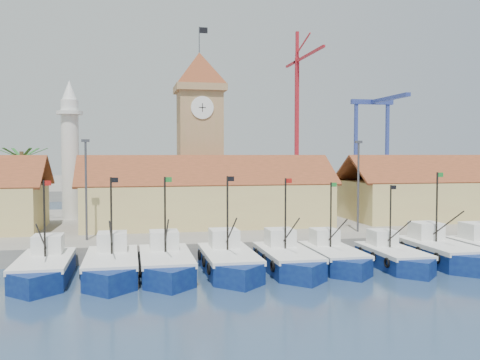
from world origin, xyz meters
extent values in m
plane|color=#1B354A|center=(0.00, 0.00, 0.00)|extent=(400.00, 400.00, 0.00)
cube|color=gray|center=(0.00, 24.00, 0.75)|extent=(140.00, 32.00, 1.50)
cube|color=gray|center=(0.00, 110.00, 1.00)|extent=(240.00, 80.00, 2.00)
cube|color=#0B1857|center=(-14.35, 3.39, 0.52)|extent=(3.64, 8.24, 1.87)
cube|color=#0B1857|center=(-14.35, -0.73, 0.52)|extent=(3.64, 3.64, 1.87)
cube|color=silver|center=(-14.35, 3.39, 1.46)|extent=(3.72, 8.47, 0.36)
cube|color=silver|center=(-14.35, 5.45, 2.29)|extent=(2.19, 2.29, 1.46)
cylinder|color=black|center=(-14.35, 3.91, 4.37)|extent=(0.15, 0.15, 5.83)
cube|color=#A5140F|center=(-14.09, 3.91, 7.08)|extent=(0.52, 0.02, 0.36)
cube|color=#0B1857|center=(-9.55, 3.19, 0.53)|extent=(3.74, 8.46, 1.92)
cube|color=#0B1857|center=(-9.55, -1.04, 0.53)|extent=(3.74, 3.74, 1.92)
cube|color=silver|center=(-9.55, 3.19, 1.50)|extent=(3.81, 8.70, 0.37)
cube|color=silver|center=(-9.55, 5.31, 2.35)|extent=(2.24, 2.35, 1.50)
cylinder|color=black|center=(-9.55, 3.73, 4.49)|extent=(0.15, 0.15, 5.98)
cube|color=black|center=(-9.28, 3.73, 7.27)|extent=(0.53, 0.02, 0.37)
cube|color=#0B1857|center=(-5.54, 3.18, 0.53)|extent=(3.73, 8.45, 1.92)
cube|color=#0B1857|center=(-5.54, -1.05, 0.53)|extent=(3.73, 3.73, 1.92)
cube|color=silver|center=(-5.54, 3.18, 1.49)|extent=(3.81, 8.69, 0.37)
cube|color=silver|center=(-5.54, 5.29, 2.35)|extent=(2.24, 2.35, 1.49)
cylinder|color=black|center=(-5.54, 3.71, 4.48)|extent=(0.15, 0.15, 5.98)
cube|color=#197226|center=(-5.27, 3.71, 7.26)|extent=(0.53, 0.02, 0.37)
cube|color=#0B1857|center=(-0.70, 3.04, 0.54)|extent=(3.75, 8.48, 1.93)
cube|color=#0B1857|center=(-0.70, -1.20, 0.54)|extent=(3.75, 3.75, 1.93)
cube|color=silver|center=(-0.70, 3.04, 1.50)|extent=(3.82, 8.71, 0.37)
cube|color=silver|center=(-0.70, 5.16, 2.35)|extent=(2.25, 2.35, 1.50)
cylinder|color=black|center=(-0.70, 3.58, 4.50)|extent=(0.15, 0.15, 5.99)
cube|color=black|center=(-0.43, 3.58, 7.28)|extent=(0.54, 0.02, 0.37)
cube|color=#0B1857|center=(4.00, 2.99, 0.52)|extent=(3.64, 8.25, 1.87)
cube|color=#0B1857|center=(4.00, -1.13, 0.52)|extent=(3.64, 3.64, 1.87)
cube|color=silver|center=(4.00, 2.99, 1.46)|extent=(3.72, 8.48, 0.36)
cube|color=silver|center=(4.00, 5.05, 2.29)|extent=(2.19, 2.29, 1.46)
cylinder|color=black|center=(4.00, 3.51, 4.37)|extent=(0.15, 0.15, 5.83)
cube|color=#A5140F|center=(4.26, 3.51, 7.08)|extent=(0.52, 0.02, 0.36)
cube|color=#0B1857|center=(8.02, 3.49, 0.49)|extent=(3.45, 7.80, 1.77)
cube|color=#0B1857|center=(8.02, -0.41, 0.49)|extent=(3.45, 3.45, 1.77)
cube|color=silver|center=(8.02, 3.49, 1.38)|extent=(3.52, 8.02, 0.34)
cube|color=silver|center=(8.02, 5.44, 2.17)|extent=(2.07, 2.17, 1.38)
cylinder|color=black|center=(8.02, 3.99, 4.14)|extent=(0.14, 0.14, 5.51)
cube|color=#197226|center=(8.27, 3.99, 6.70)|extent=(0.49, 0.02, 0.34)
cube|color=#0B1857|center=(12.86, 2.57, 0.48)|extent=(3.33, 7.54, 1.71)
cube|color=#0B1857|center=(12.86, -1.20, 0.48)|extent=(3.33, 3.33, 1.71)
cube|color=silver|center=(12.86, 2.57, 1.33)|extent=(3.40, 7.75, 0.33)
cube|color=silver|center=(12.86, 4.46, 2.09)|extent=(2.00, 2.09, 1.33)
cylinder|color=black|center=(12.86, 3.05, 4.00)|extent=(0.13, 0.13, 5.33)
cube|color=black|center=(13.10, 3.05, 6.47)|extent=(0.48, 0.02, 0.33)
cube|color=#0B1857|center=(17.48, 3.16, 0.55)|extent=(3.83, 8.67, 1.97)
cube|color=#0B1857|center=(17.48, -1.17, 0.55)|extent=(3.83, 3.83, 1.97)
cube|color=silver|center=(17.48, 3.16, 1.53)|extent=(3.91, 8.91, 0.38)
cube|color=silver|center=(17.48, 5.33, 2.41)|extent=(2.30, 2.41, 1.53)
cylinder|color=black|center=(17.48, 3.71, 4.60)|extent=(0.15, 0.15, 6.13)
cube|color=#197226|center=(17.76, 3.71, 7.45)|extent=(0.55, 0.02, 0.38)
cube|color=silver|center=(21.88, 4.39, 2.38)|extent=(2.27, 2.38, 1.52)
cube|color=#D3C374|center=(0.00, 20.00, 3.75)|extent=(26.00, 10.00, 4.50)
cube|color=#994527|center=(0.00, 17.50, 7.50)|extent=(27.04, 5.13, 3.21)
cube|color=#994527|center=(0.00, 22.50, 7.50)|extent=(27.04, 5.13, 3.21)
cube|color=#D3C374|center=(32.00, 20.00, 3.75)|extent=(30.00, 10.00, 4.50)
cube|color=#994527|center=(32.00, 22.50, 7.50)|extent=(31.20, 5.13, 3.21)
cube|color=#AC7E58|center=(0.00, 26.00, 9.00)|extent=(5.00, 5.00, 15.00)
cube|color=#AC7E58|center=(0.00, 26.00, 16.90)|extent=(5.80, 5.80, 0.80)
pyramid|color=#994527|center=(0.00, 26.00, 19.20)|extent=(5.80, 5.80, 4.00)
cylinder|color=white|center=(0.00, 23.45, 14.50)|extent=(2.60, 0.15, 2.60)
cube|color=black|center=(0.00, 23.37, 14.50)|extent=(0.08, 0.02, 1.00)
cube|color=black|center=(0.00, 23.37, 14.50)|extent=(0.80, 0.02, 0.08)
cylinder|color=#3F3F44|center=(0.00, 26.00, 22.70)|extent=(0.10, 0.10, 3.00)
cube|color=black|center=(0.50, 26.00, 23.80)|extent=(1.00, 0.03, 0.70)
cylinder|color=silver|center=(-15.00, 28.00, 8.50)|extent=(2.00, 2.00, 14.00)
cylinder|color=silver|center=(-15.00, 28.00, 14.00)|extent=(3.00, 3.00, 0.40)
cone|color=silver|center=(-15.00, 28.00, 16.60)|extent=(1.80, 1.80, 2.40)
cylinder|color=brown|center=(-20.00, 26.00, 5.50)|extent=(0.44, 0.44, 8.00)
cube|color=#226322|center=(-18.60, 26.00, 9.30)|extent=(2.80, 0.35, 1.18)
cube|color=#226322|center=(-19.30, 27.21, 9.30)|extent=(1.71, 2.60, 1.18)
cube|color=#226322|center=(-20.70, 27.21, 9.30)|extent=(1.71, 2.60, 1.18)
cube|color=#226322|center=(-21.40, 26.00, 9.30)|extent=(2.80, 0.35, 1.18)
cube|color=#226322|center=(-20.70, 24.79, 9.30)|extent=(1.71, 2.60, 1.18)
cube|color=#226322|center=(-19.30, 24.79, 9.30)|extent=(1.71, 2.60, 1.18)
cylinder|color=#3F3F44|center=(-12.00, 12.00, 6.00)|extent=(0.20, 0.20, 9.00)
cube|color=#3F3F44|center=(-12.00, 12.00, 10.40)|extent=(0.70, 0.25, 0.25)
cylinder|color=#3F3F44|center=(14.00, 12.00, 6.00)|extent=(0.20, 0.20, 9.00)
cube|color=#3F3F44|center=(14.00, 12.00, 10.40)|extent=(0.70, 0.25, 0.25)
cube|color=#A71922|center=(37.23, 105.00, 18.91)|extent=(1.00, 1.00, 33.81)
cube|color=#A71922|center=(37.23, 95.67, 34.81)|extent=(0.60, 23.32, 0.60)
cube|color=#A71922|center=(37.23, 110.00, 34.81)|extent=(0.60, 10.00, 0.60)
cube|color=#A71922|center=(37.23, 105.00, 39.31)|extent=(0.80, 0.80, 7.00)
cube|color=#2E3D8D|center=(57.00, 110.00, 13.00)|extent=(0.90, 0.90, 22.00)
cube|color=#2E3D8D|center=(67.00, 110.00, 13.00)|extent=(0.90, 0.90, 22.00)
cube|color=#2E3D8D|center=(62.00, 110.00, 24.50)|extent=(13.00, 1.40, 1.40)
cube|color=#2E3D8D|center=(62.00, 100.00, 24.50)|extent=(1.40, 22.00, 1.00)
camera|label=1|loc=(-8.11, -37.34, 9.23)|focal=40.00mm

